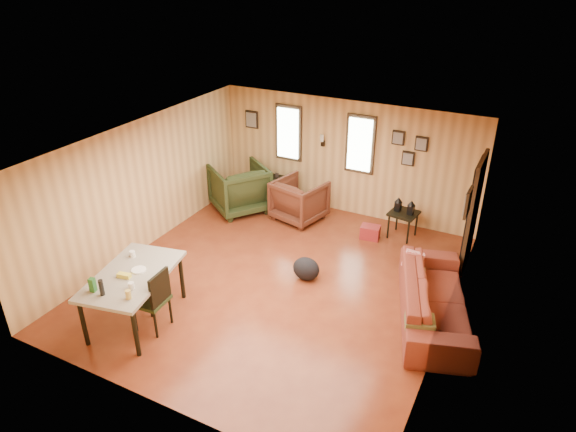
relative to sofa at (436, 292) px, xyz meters
name	(u,v)px	position (x,y,z in m)	size (l,w,h in m)	color
room	(294,213)	(-2.39, 0.06, 0.73)	(5.54, 6.04, 2.44)	brown
sofa	(436,292)	(0.00, 0.00, 0.00)	(2.41, 0.70, 0.94)	maroon
recliner_brown	(299,198)	(-3.22, 2.01, 0.00)	(0.92, 0.86, 0.95)	#522718
recliner_green	(239,186)	(-4.54, 1.82, 0.08)	(1.07, 1.00, 1.10)	#273116
end_table	(274,184)	(-4.15, 2.61, -0.10)	(0.58, 0.53, 0.67)	black
side_table	(404,211)	(-1.12, 2.24, 0.08)	(0.57, 0.57, 0.81)	black
cooler	(370,232)	(-1.64, 1.90, -0.34)	(0.39, 0.30, 0.26)	maroon
backpack	(306,269)	(-2.15, 0.07, -0.27)	(0.51, 0.41, 0.40)	black
sofa_pillows	(417,292)	(-0.24, -0.18, 0.03)	(0.89, 1.70, 0.35)	brown
dining_table	(132,279)	(-3.93, -2.08, 0.27)	(1.26, 1.76, 1.05)	gray
dining_chair	(155,297)	(-3.53, -2.09, 0.08)	(0.47, 0.47, 0.98)	#273116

